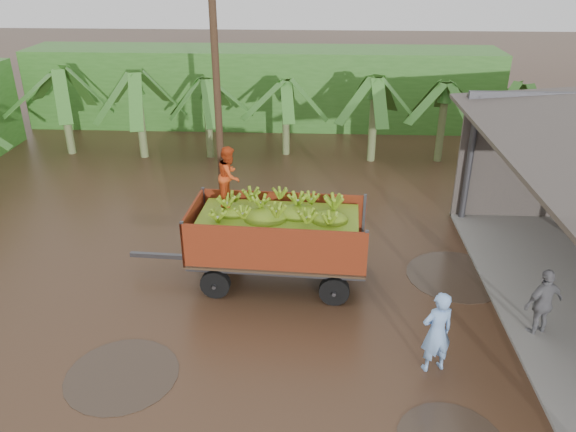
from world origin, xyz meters
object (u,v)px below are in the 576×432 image
object	(u,v)px
banana_trailer	(277,234)
man_blue	(437,332)
utility_pole	(216,74)
man_grey	(543,303)

from	to	relation	value
banana_trailer	man_blue	size ratio (longest dim) A/B	3.35
utility_pole	banana_trailer	bearing A→B (deg)	-66.60
man_grey	utility_pole	world-z (taller)	utility_pole
man_grey	utility_pole	bearing A→B (deg)	-64.57
man_grey	utility_pole	distance (m)	11.52
banana_trailer	man_grey	world-z (taller)	banana_trailer
man_blue	man_grey	world-z (taller)	man_blue
man_blue	utility_pole	size ratio (longest dim) A/B	0.22
man_blue	man_grey	size ratio (longest dim) A/B	1.10
man_grey	man_blue	bearing A→B (deg)	3.10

